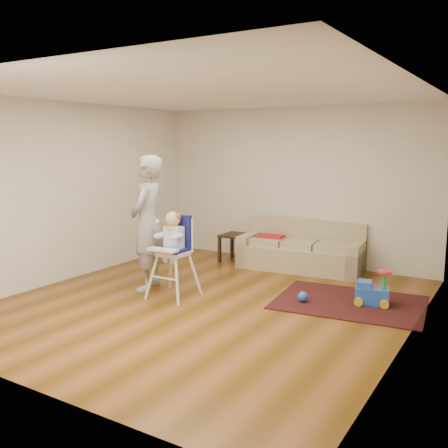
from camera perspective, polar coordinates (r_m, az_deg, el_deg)
The scene contains 9 objects.
ground at distance 6.67m, azimuth -1.81°, elevation -8.99°, with size 5.50×5.50×0.00m, color #4F3108.
room_envelope at distance 6.78m, azimuth 0.55°, elevation 7.46°, with size 5.04×5.52×2.72m.
sofa at distance 8.39m, azimuth 8.77°, elevation -2.53°, with size 2.09×1.02×0.78m.
side_table at distance 8.87m, azimuth 1.42°, elevation -2.73°, with size 0.49×0.49×0.49m, color black, non-canonical shape.
area_rug at distance 6.86m, azimuth 14.17°, elevation -8.67°, with size 1.89×1.41×0.02m, color black.
ride_on_toy at distance 6.78m, azimuth 16.60°, elevation -6.89°, with size 0.42×0.30×0.46m, color blue, non-canonical shape.
toy_ball at distance 6.72m, azimuth 9.00°, elevation -8.21°, with size 0.14×0.14×0.14m, color blue.
high_chair at distance 6.78m, azimuth -5.81°, elevation -3.69°, with size 0.56×0.56×1.19m.
adult at distance 7.15m, azimuth -8.75°, elevation 0.09°, with size 0.70×0.46×1.92m, color #959598.
Camera 1 is at (3.47, -5.30, 2.08)m, focal length 40.00 mm.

